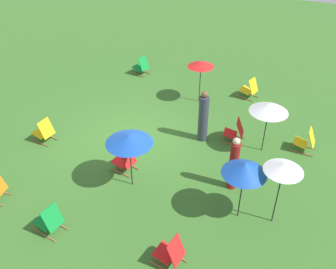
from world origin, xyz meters
TOP-DOWN VIEW (x-y plane):
  - ground_plane at (0.00, 0.00)m, footprint 40.00×40.00m
  - deckchair_0 at (-4.54, -2.14)m, footprint 0.63×0.84m
  - deckchair_1 at (4.08, 3.09)m, footprint 0.57×0.81m
  - deckchair_2 at (1.59, 0.50)m, footprint 0.59×0.83m
  - deckchair_3 at (1.37, -2.71)m, footprint 0.54×0.80m
  - deckchair_5 at (-4.40, 2.79)m, footprint 0.66×0.86m
  - deckchair_6 at (-1.64, 5.32)m, footprint 0.50×0.77m
  - deckchair_7 at (4.42, -0.03)m, footprint 0.57×0.82m
  - deckchair_8 at (-1.23, 3.10)m, footprint 0.58×0.82m
  - umbrella_0 at (-1.11, 4.06)m, footprint 1.19×1.19m
  - umbrella_1 at (2.00, 4.11)m, footprint 1.12×1.12m
  - umbrella_2 at (2.07, 0.99)m, footprint 1.29×1.29m
  - umbrella_3 at (1.82, 4.97)m, footprint 0.94×0.94m
  - umbrella_4 at (-3.28, 1.08)m, footprint 1.01×1.01m
  - person_0 at (-0.90, 2.07)m, footprint 0.46×0.46m
  - person_1 at (1.00, 3.63)m, footprint 0.33×0.33m

SIDE VIEW (x-z plane):
  - ground_plane at x=0.00m, z-range 0.00..0.00m
  - deckchair_0 at x=-4.54m, z-range -0.05..0.79m
  - deckchair_1 at x=4.08m, z-range -0.05..0.79m
  - deckchair_2 at x=1.59m, z-range -0.05..0.79m
  - deckchair_3 at x=1.37m, z-range -0.05..0.79m
  - deckchair_5 at x=-4.40m, z-range -0.05..0.79m
  - deckchair_6 at x=-1.64m, z-range -0.05..0.79m
  - deckchair_7 at x=4.42m, z-range -0.05..0.79m
  - deckchair_8 at x=-1.23m, z-range -0.05..0.79m
  - person_1 at x=1.00m, z-range -0.03..1.68m
  - person_0 at x=-0.90m, z-range -0.05..1.78m
  - umbrella_4 at x=-3.28m, z-range 0.74..2.43m
  - umbrella_1 at x=2.00m, z-range 0.73..2.50m
  - umbrella_0 at x=-1.11m, z-range 0.73..2.50m
  - umbrella_2 at x=2.07m, z-range 0.74..2.49m
  - umbrella_3 at x=1.82m, z-range 0.84..2.77m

